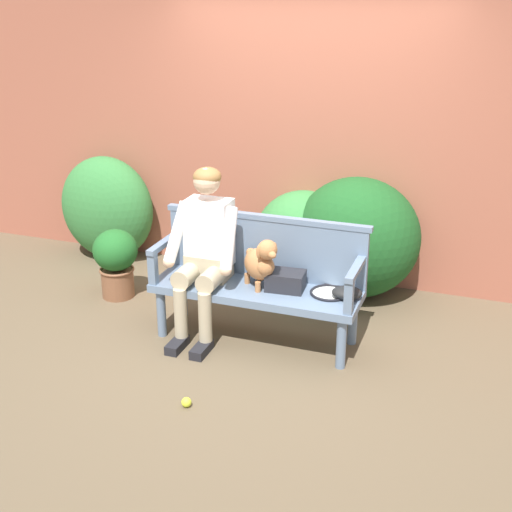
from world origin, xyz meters
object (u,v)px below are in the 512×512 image
object	(u,v)px
tennis_ball	(186,402)
potted_plant	(116,259)
tennis_racket	(329,291)
garden_bench	(256,294)
baseball_glove	(347,293)
person_seated	(205,247)
dog_on_bench	(261,262)
sports_bag	(285,281)

from	to	relation	value
tennis_ball	potted_plant	distance (m)	1.89
tennis_racket	potted_plant	size ratio (longest dim) A/B	0.94
garden_bench	baseball_glove	distance (m)	0.69
person_seated	tennis_ball	world-z (taller)	person_seated
garden_bench	potted_plant	xyz separation A→B (m)	(-1.41, 0.33, -0.03)
baseball_glove	potted_plant	world-z (taller)	potted_plant
baseball_glove	dog_on_bench	bearing A→B (deg)	172.44
garden_bench	sports_bag	xyz separation A→B (m)	(0.22, 0.04, 0.13)
tennis_ball	tennis_racket	bearing A→B (deg)	59.35
baseball_glove	potted_plant	xyz separation A→B (m)	(-2.09, 0.30, -0.14)
person_seated	tennis_racket	size ratio (longest dim) A/B	2.27
baseball_glove	potted_plant	distance (m)	2.12
dog_on_bench	tennis_ball	xyz separation A→B (m)	(-0.15, -1.01, -0.61)
baseball_glove	tennis_ball	world-z (taller)	baseball_glove
garden_bench	potted_plant	distance (m)	1.45
sports_bag	garden_bench	bearing A→B (deg)	-170.94
dog_on_bench	potted_plant	size ratio (longest dim) A/B	0.67
sports_bag	baseball_glove	bearing A→B (deg)	-0.17
person_seated	potted_plant	size ratio (longest dim) A/B	2.14
dog_on_bench	tennis_racket	bearing A→B (deg)	10.36
dog_on_bench	potted_plant	distance (m)	1.52
tennis_racket	sports_bag	size ratio (longest dim) A/B	2.06
garden_bench	dog_on_bench	size ratio (longest dim) A/B	3.84
baseball_glove	garden_bench	bearing A→B (deg)	172.27
sports_bag	potted_plant	size ratio (longest dim) A/B	0.46
tennis_racket	tennis_ball	size ratio (longest dim) A/B	8.76
dog_on_bench	sports_bag	world-z (taller)	dog_on_bench
garden_bench	baseball_glove	xyz separation A→B (m)	(0.69, 0.03, 0.11)
person_seated	baseball_glove	xyz separation A→B (m)	(1.09, 0.05, -0.23)
potted_plant	tennis_ball	bearing A→B (deg)	-46.05
garden_bench	tennis_ball	distance (m)	1.07
garden_bench	baseball_glove	world-z (taller)	baseball_glove
dog_on_bench	sports_bag	distance (m)	0.23
person_seated	baseball_glove	bearing A→B (deg)	2.40
sports_bag	potted_plant	world-z (taller)	potted_plant
garden_bench	tennis_racket	bearing A→B (deg)	9.61
dog_on_bench	tennis_ball	size ratio (longest dim) A/B	6.23
garden_bench	tennis_ball	size ratio (longest dim) A/B	23.91
dog_on_bench	baseball_glove	world-z (taller)	dog_on_bench
dog_on_bench	potted_plant	bearing A→B (deg)	167.06
sports_bag	potted_plant	xyz separation A→B (m)	(-1.63, 0.30, -0.16)
dog_on_bench	tennis_ball	bearing A→B (deg)	-98.68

